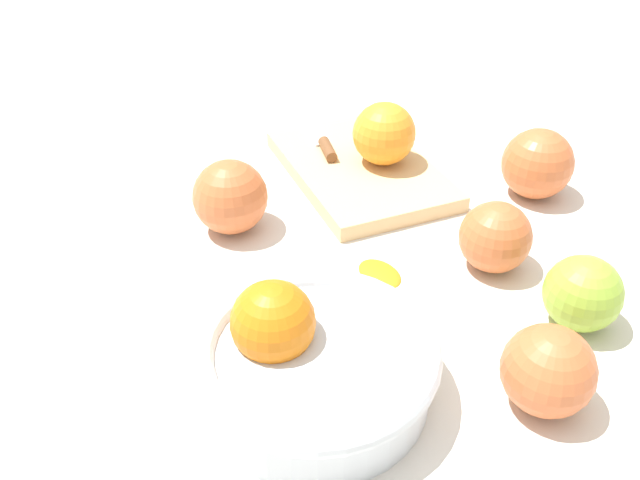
# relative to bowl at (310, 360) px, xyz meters

# --- Properties ---
(ground_plane) EXTENTS (2.40, 2.40, 0.00)m
(ground_plane) POSITION_rel_bowl_xyz_m (0.19, -0.15, -0.03)
(ground_plane) COLOR silver
(bowl) EXTENTS (0.20, 0.20, 0.10)m
(bowl) POSITION_rel_bowl_xyz_m (0.00, 0.00, 0.00)
(bowl) COLOR silver
(bowl) RESTS_ON ground_plane
(cutting_board) EXTENTS (0.26, 0.20, 0.02)m
(cutting_board) POSITION_rel_bowl_xyz_m (0.32, -0.13, -0.03)
(cutting_board) COLOR #DBB77F
(cutting_board) RESTS_ON ground_plane
(orange_on_board) EXTENTS (0.08, 0.08, 0.08)m
(orange_on_board) POSITION_rel_bowl_xyz_m (0.32, -0.16, 0.02)
(orange_on_board) COLOR orange
(orange_on_board) RESTS_ON cutting_board
(knife) EXTENTS (0.16, 0.02, 0.01)m
(knife) POSITION_rel_bowl_xyz_m (0.39, -0.10, -0.01)
(knife) COLOR silver
(knife) RESTS_ON cutting_board
(apple_back_right) EXTENTS (0.08, 0.08, 0.08)m
(apple_back_right) POSITION_rel_bowl_xyz_m (0.25, 0.03, 0.01)
(apple_back_right) COLOR #CC6638
(apple_back_right) RESTS_ON ground_plane
(apple_front_right) EXTENTS (0.08, 0.08, 0.08)m
(apple_front_right) POSITION_rel_bowl_xyz_m (0.24, -0.32, 0.01)
(apple_front_right) COLOR #CC6638
(apple_front_right) RESTS_ON ground_plane
(apple_front_left) EXTENTS (0.07, 0.07, 0.07)m
(apple_front_left) POSITION_rel_bowl_xyz_m (0.03, -0.25, -0.00)
(apple_front_left) COLOR #8EB738
(apple_front_left) RESTS_ON ground_plane
(apple_mid_left) EXTENTS (0.07, 0.07, 0.07)m
(apple_mid_left) POSITION_rel_bowl_xyz_m (-0.05, -0.18, 0.00)
(apple_mid_left) COLOR #CC6638
(apple_mid_left) RESTS_ON ground_plane
(apple_front_left_2) EXTENTS (0.07, 0.07, 0.07)m
(apple_front_left_2) POSITION_rel_bowl_xyz_m (0.12, -0.21, 0.00)
(apple_front_left_2) COLOR #CC6638
(apple_front_left_2) RESTS_ON ground_plane
(citrus_peel) EXTENTS (0.06, 0.05, 0.01)m
(citrus_peel) POSITION_rel_bowl_xyz_m (0.13, -0.10, -0.03)
(citrus_peel) COLOR orange
(citrus_peel) RESTS_ON ground_plane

